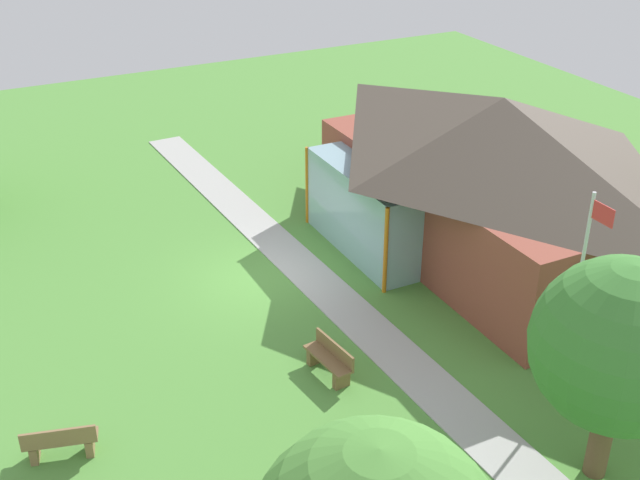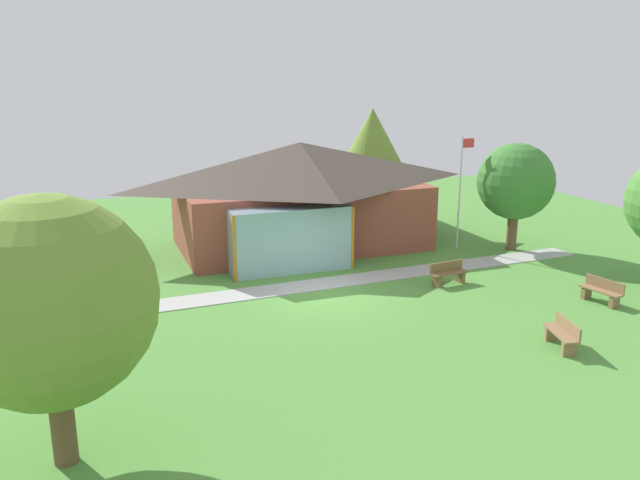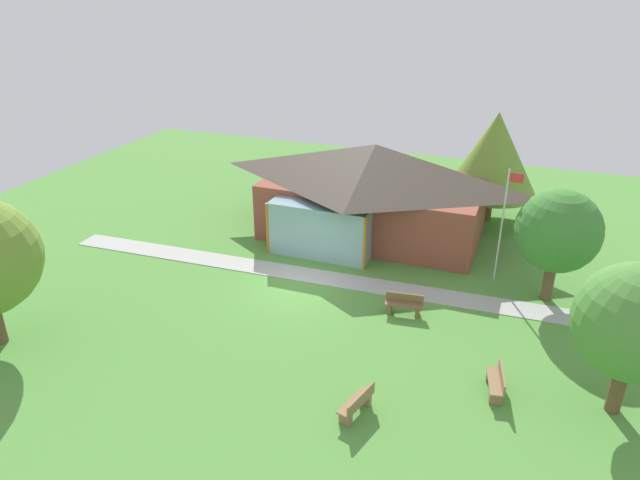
{
  "view_description": "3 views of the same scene",
  "coord_description": "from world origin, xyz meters",
  "px_view_note": "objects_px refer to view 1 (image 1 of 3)",
  "views": [
    {
      "loc": [
        18.5,
        -7.66,
        11.8
      ],
      "look_at": [
        0.6,
        1.36,
        1.17
      ],
      "focal_mm": 45.36,
      "sensor_mm": 36.0,
      "label": 1
    },
    {
      "loc": [
        -7.8,
        -20.46,
        7.74
      ],
      "look_at": [
        0.88,
        2.89,
        1.25
      ],
      "focal_mm": 36.05,
      "sensor_mm": 36.0,
      "label": 2
    },
    {
      "loc": [
        8.71,
        -20.01,
        12.31
      ],
      "look_at": [
        0.27,
        1.93,
        1.46
      ],
      "focal_mm": 32.2,
      "sensor_mm": 36.0,
      "label": 3
    }
  ],
  "objects_px": {
    "bench_front_right": "(61,442)",
    "tree_east_hedge": "(620,346)",
    "pavilion": "(490,173)",
    "flagpole": "(579,290)",
    "bench_mid_right": "(330,360)"
  },
  "relations": [
    {
      "from": "bench_front_right",
      "to": "tree_east_hedge",
      "type": "bearing_deg",
      "value": -14.0
    },
    {
      "from": "pavilion",
      "to": "bench_front_right",
      "type": "relative_size",
      "value": 7.55
    },
    {
      "from": "flagpole",
      "to": "tree_east_hedge",
      "type": "bearing_deg",
      "value": -25.57
    },
    {
      "from": "flagpole",
      "to": "tree_east_hedge",
      "type": "xyz_separation_m",
      "value": [
        2.15,
        -1.03,
        0.25
      ]
    },
    {
      "from": "bench_front_right",
      "to": "bench_mid_right",
      "type": "distance_m",
      "value": 6.22
    },
    {
      "from": "flagpole",
      "to": "bench_front_right",
      "type": "xyz_separation_m",
      "value": [
        -3.11,
        -10.54,
        -2.44
      ]
    },
    {
      "from": "flagpole",
      "to": "bench_front_right",
      "type": "relative_size",
      "value": 3.27
    },
    {
      "from": "pavilion",
      "to": "flagpole",
      "type": "distance_m",
      "value": 7.18
    },
    {
      "from": "bench_mid_right",
      "to": "tree_east_hedge",
      "type": "distance_m",
      "value": 6.78
    },
    {
      "from": "bench_front_right",
      "to": "bench_mid_right",
      "type": "xyz_separation_m",
      "value": [
        -0.02,
        6.22,
        0.0
      ]
    },
    {
      "from": "pavilion",
      "to": "flagpole",
      "type": "xyz_separation_m",
      "value": [
        6.62,
        -2.77,
        0.37
      ]
    },
    {
      "from": "flagpole",
      "to": "bench_mid_right",
      "type": "bearing_deg",
      "value": -125.92
    },
    {
      "from": "bench_mid_right",
      "to": "tree_east_hedge",
      "type": "bearing_deg",
      "value": -155.03
    },
    {
      "from": "flagpole",
      "to": "tree_east_hedge",
      "type": "distance_m",
      "value": 2.4
    },
    {
      "from": "bench_mid_right",
      "to": "flagpole",
      "type": "bearing_deg",
      "value": -132.86
    }
  ]
}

